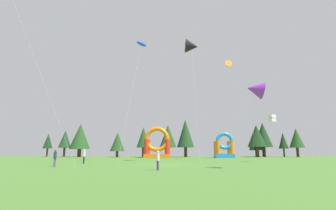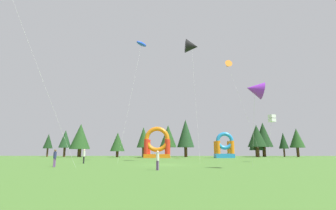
% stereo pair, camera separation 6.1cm
% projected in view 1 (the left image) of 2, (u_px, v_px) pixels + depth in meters
% --- Properties ---
extents(ground_plane, '(120.00, 120.00, 0.00)m').
position_uv_depth(ground_plane, '(165.00, 165.00, 29.96)').
color(ground_plane, '#47752D').
extents(kite_orange_delta, '(6.92, 1.79, 19.73)m').
position_uv_depth(kite_orange_delta, '(228.00, 65.00, 52.24)').
color(kite_orange_delta, orange).
rests_on(kite_orange_delta, ground_plane).
extents(kite_blue_parafoil, '(3.16, 7.90, 20.14)m').
position_uv_depth(kite_blue_parafoil, '(142.00, 44.00, 43.23)').
color(kite_blue_parafoil, blue).
rests_on(kite_blue_parafoil, ground_plane).
extents(kite_black_delta, '(2.27, 6.68, 19.18)m').
position_uv_depth(kite_black_delta, '(192.00, 46.00, 40.86)').
color(kite_black_delta, black).
rests_on(kite_black_delta, ground_plane).
extents(kite_purple_delta, '(1.89, 3.87, 8.06)m').
position_uv_depth(kite_purple_delta, '(255.00, 89.00, 23.51)').
color(kite_purple_delta, purple).
rests_on(kite_purple_delta, ground_plane).
extents(kite_white_box, '(1.65, 1.06, 6.90)m').
position_uv_depth(kite_white_box, '(272.00, 118.00, 38.09)').
color(kite_white_box, white).
rests_on(kite_white_box, ground_plane).
extents(person_far_side, '(0.36, 0.36, 1.74)m').
position_uv_depth(person_far_side, '(55.00, 156.00, 25.65)').
color(person_far_side, '#724C8C').
rests_on(person_far_side, ground_plane).
extents(person_midfield, '(0.35, 0.35, 1.83)m').
position_uv_depth(person_midfield, '(84.00, 155.00, 32.79)').
color(person_midfield, black).
rests_on(person_midfield, ground_plane).
extents(person_left_edge, '(0.39, 0.39, 1.59)m').
position_uv_depth(person_left_edge, '(158.00, 159.00, 21.29)').
color(person_left_edge, '#724C8C').
rests_on(person_left_edge, ground_plane).
extents(inflatable_blue_arch, '(4.37, 3.90, 6.06)m').
position_uv_depth(inflatable_blue_arch, '(224.00, 148.00, 61.36)').
color(inflatable_blue_arch, '#268CD8').
rests_on(inflatable_blue_arch, ground_plane).
extents(inflatable_red_slide, '(6.26, 4.50, 7.39)m').
position_uv_depth(inflatable_red_slide, '(157.00, 146.00, 61.99)').
color(inflatable_red_slide, orange).
rests_on(inflatable_red_slide, ground_plane).
extents(tree_row_0, '(2.67, 2.67, 6.56)m').
position_uv_depth(tree_row_0, '(48.00, 141.00, 74.32)').
color(tree_row_0, '#4C331E').
rests_on(tree_row_0, ground_plane).
extents(tree_row_1, '(3.32, 3.32, 7.37)m').
position_uv_depth(tree_row_1, '(65.00, 139.00, 70.96)').
color(tree_row_1, '#4C331E').
rests_on(tree_row_1, ground_plane).
extents(tree_row_2, '(5.67, 5.67, 9.20)m').
position_uv_depth(tree_row_2, '(80.00, 137.00, 72.09)').
color(tree_row_2, '#4C331E').
rests_on(tree_row_2, ground_plane).
extents(tree_row_3, '(3.98, 3.98, 6.68)m').
position_uv_depth(tree_row_3, '(117.00, 142.00, 70.50)').
color(tree_row_3, '#4C331E').
rests_on(tree_row_3, ground_plane).
extents(tree_row_4, '(3.67, 3.67, 8.18)m').
position_uv_depth(tree_row_4, '(143.00, 137.00, 70.84)').
color(tree_row_4, '#4C331E').
rests_on(tree_row_4, ground_plane).
extents(tree_row_5, '(4.73, 4.73, 8.85)m').
position_uv_depth(tree_row_5, '(168.00, 136.00, 72.00)').
color(tree_row_5, '#4C331E').
rests_on(tree_row_5, ground_plane).
extents(tree_row_6, '(4.83, 4.83, 10.51)m').
position_uv_depth(tree_row_6, '(185.00, 133.00, 72.53)').
color(tree_row_6, '#4C331E').
rests_on(tree_row_6, ground_plane).
extents(tree_row_7, '(5.09, 5.09, 8.83)m').
position_uv_depth(tree_row_7, '(257.00, 136.00, 71.09)').
color(tree_row_7, '#4C331E').
rests_on(tree_row_7, ground_plane).
extents(tree_row_8, '(4.15, 4.15, 8.31)m').
position_uv_depth(tree_row_8, '(256.00, 139.00, 74.82)').
color(tree_row_8, '#4C331E').
rests_on(tree_row_8, ground_plane).
extents(tree_row_9, '(5.26, 5.26, 9.93)m').
position_uv_depth(tree_row_9, '(263.00, 135.00, 75.14)').
color(tree_row_9, '#4C331E').
rests_on(tree_row_9, ground_plane).
extents(tree_row_10, '(2.62, 2.62, 6.86)m').
position_uv_depth(tree_row_10, '(283.00, 141.00, 73.45)').
color(tree_row_10, '#4C331E').
rests_on(tree_row_10, ground_plane).
extents(tree_row_11, '(4.07, 4.07, 7.96)m').
position_uv_depth(tree_row_11, '(296.00, 138.00, 72.17)').
color(tree_row_11, '#4C331E').
rests_on(tree_row_11, ground_plane).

